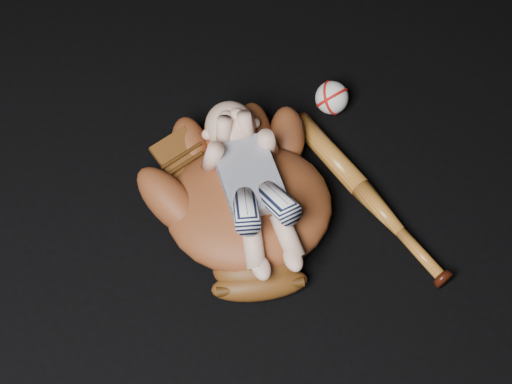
% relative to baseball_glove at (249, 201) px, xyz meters
% --- Properties ---
extents(baseball_glove, '(0.51, 0.54, 0.13)m').
position_rel_baseball_glove_xyz_m(baseball_glove, '(0.00, 0.00, 0.00)').
color(baseball_glove, '#652D15').
rests_on(baseball_glove, ground).
extents(newborn_baby, '(0.24, 0.38, 0.14)m').
position_rel_baseball_glove_xyz_m(newborn_baby, '(0.01, -0.01, 0.05)').
color(newborn_baby, '#DFA990').
rests_on(newborn_baby, baseball_glove).
extents(baseball_bat, '(0.06, 0.44, 0.04)m').
position_rel_baseball_glove_xyz_m(baseball_bat, '(0.21, -0.08, -0.05)').
color(baseball_bat, '#A86120').
rests_on(baseball_bat, ground).
extents(baseball, '(0.09, 0.09, 0.07)m').
position_rel_baseball_glove_xyz_m(baseball, '(0.28, 0.15, -0.03)').
color(baseball, white).
rests_on(baseball, ground).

